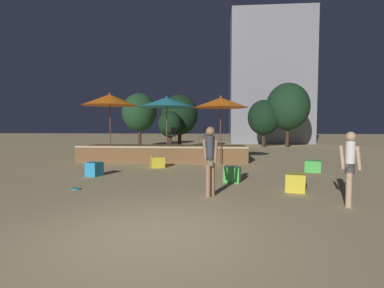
% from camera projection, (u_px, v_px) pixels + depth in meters
% --- Properties ---
extents(ground_plane, '(120.00, 120.00, 0.00)m').
position_uv_depth(ground_plane, '(151.00, 235.00, 4.98)').
color(ground_plane, tan).
extents(wooden_deck, '(8.54, 2.82, 0.80)m').
position_uv_depth(wooden_deck, '(165.00, 153.00, 15.90)').
color(wooden_deck, brown).
rests_on(wooden_deck, ground).
extents(patio_umbrella_0, '(2.72, 2.72, 3.25)m').
position_uv_depth(patio_umbrella_0, '(167.00, 102.00, 14.42)').
color(patio_umbrella_0, brown).
rests_on(patio_umbrella_0, ground).
extents(patio_umbrella_1, '(2.68, 2.68, 3.42)m').
position_uv_depth(patio_umbrella_1, '(110.00, 100.00, 14.66)').
color(patio_umbrella_1, brown).
rests_on(patio_umbrella_1, ground).
extents(patio_umbrella_2, '(2.54, 2.54, 3.19)m').
position_uv_depth(patio_umbrella_2, '(221.00, 103.00, 13.83)').
color(patio_umbrella_2, brown).
rests_on(patio_umbrella_2, ground).
extents(cube_seat_0, '(0.60, 0.60, 0.50)m').
position_uv_depth(cube_seat_0, '(94.00, 169.00, 10.78)').
color(cube_seat_0, '#2D9EDB').
rests_on(cube_seat_0, ground).
extents(cube_seat_1, '(0.60, 0.60, 0.50)m').
position_uv_depth(cube_seat_1, '(232.00, 174.00, 9.65)').
color(cube_seat_1, '#4CC651').
rests_on(cube_seat_1, ground).
extents(cube_seat_2, '(0.62, 0.62, 0.49)m').
position_uv_depth(cube_seat_2, '(295.00, 183.00, 8.26)').
color(cube_seat_2, yellow).
rests_on(cube_seat_2, ground).
extents(cube_seat_3, '(0.75, 0.75, 0.44)m').
position_uv_depth(cube_seat_3, '(313.00, 166.00, 11.79)').
color(cube_seat_3, '#4CC651').
rests_on(cube_seat_3, ground).
extents(cube_seat_4, '(0.72, 0.72, 0.46)m').
position_uv_depth(cube_seat_4, '(158.00, 162.00, 13.00)').
color(cube_seat_4, yellow).
rests_on(cube_seat_4, ground).
extents(person_0, '(0.44, 0.37, 1.79)m').
position_uv_depth(person_0, '(210.00, 158.00, 7.63)').
color(person_0, '#997051').
rests_on(person_0, ground).
extents(person_1, '(0.46, 0.28, 1.69)m').
position_uv_depth(person_1, '(350.00, 166.00, 6.67)').
color(person_1, tan).
rests_on(person_1, ground).
extents(bistro_chair_0, '(0.48, 0.48, 0.90)m').
position_uv_depth(bistro_chair_0, '(173.00, 134.00, 16.61)').
color(bistro_chair_0, '#2D3338').
rests_on(bistro_chair_0, wooden_deck).
extents(bistro_chair_1, '(0.48, 0.47, 0.90)m').
position_uv_depth(bistro_chair_1, '(205.00, 134.00, 15.96)').
color(bistro_chair_1, '#47474C').
rests_on(bistro_chair_1, wooden_deck).
extents(frisbee_disc, '(0.25, 0.25, 0.03)m').
position_uv_depth(frisbee_disc, '(76.00, 189.00, 8.51)').
color(frisbee_disc, '#33B2D8').
rests_on(frisbee_disc, ground).
extents(background_tree_0, '(2.93, 2.93, 4.55)m').
position_uv_depth(background_tree_0, '(139.00, 112.00, 25.39)').
color(background_tree_0, '#3D2B1C').
rests_on(background_tree_0, ground).
extents(background_tree_1, '(2.67, 2.67, 3.95)m').
position_uv_depth(background_tree_1, '(264.00, 118.00, 24.95)').
color(background_tree_1, '#3D2B1C').
rests_on(background_tree_1, ground).
extents(background_tree_2, '(1.67, 1.67, 2.82)m').
position_uv_depth(background_tree_2, '(170.00, 125.00, 20.98)').
color(background_tree_2, '#3D2B1C').
rests_on(background_tree_2, ground).
extents(background_tree_3, '(2.77, 2.77, 4.15)m').
position_uv_depth(background_tree_3, '(180.00, 115.00, 22.68)').
color(background_tree_3, '#3D2B1C').
rests_on(background_tree_3, ground).
extents(background_tree_4, '(3.53, 3.53, 5.32)m').
position_uv_depth(background_tree_4, '(288.00, 107.00, 24.73)').
color(background_tree_4, '#3D2B1C').
rests_on(background_tree_4, ground).
extents(distant_building, '(8.16, 3.85, 13.26)m').
position_uv_depth(distant_building, '(271.00, 78.00, 30.58)').
color(distant_building, gray).
rests_on(distant_building, ground).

